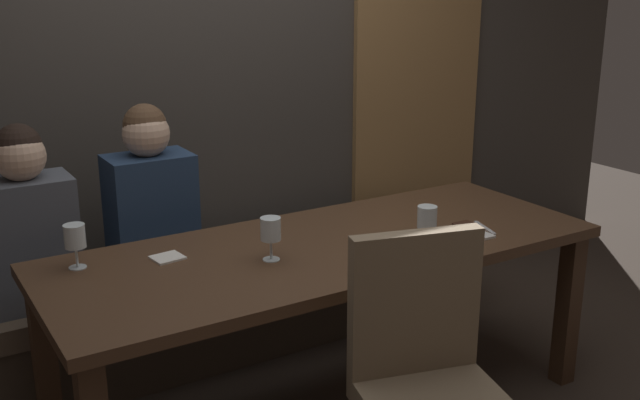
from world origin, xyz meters
The scene contains 13 objects.
back_wall_tiled centered at (0.00, 1.22, 1.50)m, with size 6.00×0.12×3.00m, color #423D38.
arched_door centered at (1.35, 1.15, 1.36)m, with size 0.90×0.05×2.55m.
dining_table centered at (0.00, 0.00, 0.65)m, with size 2.20×0.84×0.74m.
banquette_bench centered at (0.00, 0.70, 0.23)m, with size 2.50×0.44×0.45m.
chair_near_side centered at (-0.08, -0.72, 0.56)m, with size 0.54×0.54×0.98m.
diner_redhead centered at (-0.98, 0.69, 0.80)m, with size 0.36×0.24×0.75m.
diner_bearded centered at (-0.47, 0.69, 0.82)m, with size 0.36×0.24×0.79m.
wine_glass_near_left centered at (0.31, -0.23, 0.85)m, with size 0.08×0.08×0.16m.
wine_glass_far_left centered at (-0.90, 0.25, 0.86)m, with size 0.08×0.08×0.16m.
wine_glass_center_front centered at (-0.27, -0.04, 0.86)m, with size 0.08×0.08×0.16m.
dessert_plate centered at (0.53, -0.20, 0.75)m, with size 0.19×0.19×0.05m.
fork_on_table centered at (0.66, -0.19, 0.74)m, with size 0.02×0.17×0.01m, color silver.
folded_napkin centered at (-0.59, 0.17, 0.74)m, with size 0.11×0.10×0.01m, color silver.
Camera 1 is at (-1.47, -2.36, 1.75)m, focal length 42.34 mm.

